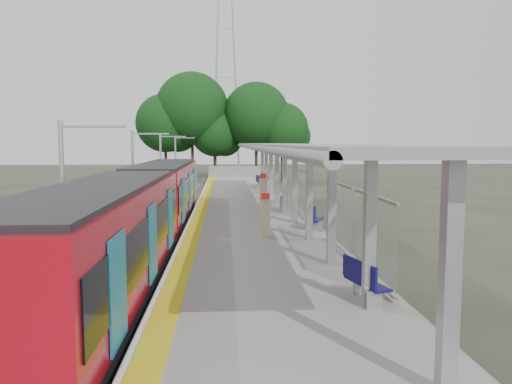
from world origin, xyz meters
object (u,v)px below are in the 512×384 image
(bench_near, at_px, (364,280))
(info_pillar_near, at_px, (265,218))
(train, at_px, (144,209))
(info_pillar_far, at_px, (263,193))
(bench_mid, at_px, (314,218))
(bench_far, at_px, (259,181))
(litter_bin, at_px, (284,204))

(bench_near, xyz_separation_m, info_pillar_near, (-1.64, 8.12, 0.24))
(train, distance_m, info_pillar_far, 9.84)
(bench_mid, bearing_deg, bench_far, 114.66)
(bench_far, xyz_separation_m, litter_bin, (0.21, -15.78, -0.07))
(bench_far, bearing_deg, bench_near, -98.63)
(info_pillar_far, relative_size, litter_bin, 2.21)
(train, distance_m, litter_bin, 8.78)
(bench_near, height_order, litter_bin, bench_near)
(bench_far, bearing_deg, train, -115.03)
(train, height_order, info_pillar_far, train)
(bench_mid, relative_size, info_pillar_near, 0.82)
(bench_mid, distance_m, bench_far, 20.95)
(train, height_order, bench_near, train)
(bench_near, xyz_separation_m, litter_bin, (-0.12, 14.92, -0.07))
(bench_near, distance_m, info_pillar_far, 17.12)
(info_pillar_far, distance_m, litter_bin, 2.39)
(bench_near, bearing_deg, litter_bin, 74.52)
(bench_near, bearing_deg, info_pillar_near, 85.49)
(info_pillar_far, bearing_deg, bench_mid, -102.24)
(bench_mid, distance_m, litter_bin, 5.20)
(bench_near, xyz_separation_m, bench_mid, (0.60, 9.77, -0.02))
(bench_far, distance_m, litter_bin, 15.78)
(info_pillar_near, bearing_deg, train, 152.07)
(train, relative_size, bench_mid, 19.29)
(train, distance_m, bench_far, 22.66)
(bench_far, height_order, info_pillar_far, info_pillar_far)
(info_pillar_near, bearing_deg, bench_near, -97.36)
(litter_bin, bearing_deg, bench_mid, -82.00)
(bench_near, relative_size, bench_mid, 1.05)
(bench_far, distance_m, info_pillar_far, 13.63)
(train, distance_m, bench_near, 11.03)
(info_pillar_far, bearing_deg, litter_bin, -91.90)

